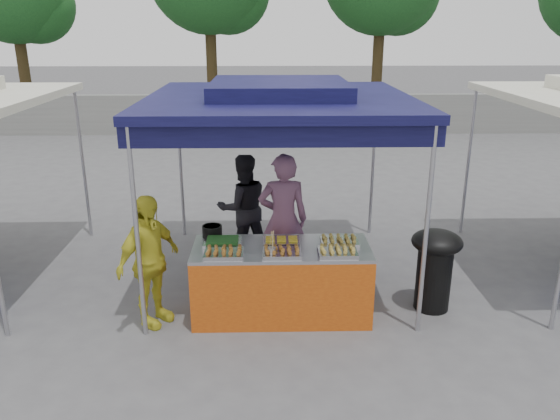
{
  "coord_description": "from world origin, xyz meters",
  "views": [
    {
      "loc": [
        -0.15,
        -5.76,
        3.22
      ],
      "look_at": [
        0.0,
        0.6,
        1.05
      ],
      "focal_mm": 35.0,
      "sensor_mm": 36.0,
      "label": 1
    }
  ],
  "objects_px": {
    "vendor_table": "(281,281)",
    "vendor_woman": "(283,220)",
    "customer_person": "(149,261)",
    "cooking_pot": "(212,231)",
    "wok_burner": "(435,263)",
    "helper_man": "(243,208)"
  },
  "relations": [
    {
      "from": "vendor_table",
      "to": "vendor_woman",
      "type": "xyz_separation_m",
      "value": [
        0.04,
        0.85,
        0.44
      ]
    },
    {
      "from": "vendor_table",
      "to": "vendor_woman",
      "type": "height_order",
      "value": "vendor_woman"
    },
    {
      "from": "vendor_table",
      "to": "customer_person",
      "type": "relative_size",
      "value": 1.32
    },
    {
      "from": "cooking_pot",
      "to": "customer_person",
      "type": "distance_m",
      "value": 0.83
    },
    {
      "from": "wok_burner",
      "to": "helper_man",
      "type": "bearing_deg",
      "value": 168.37
    },
    {
      "from": "cooking_pot",
      "to": "helper_man",
      "type": "xyz_separation_m",
      "value": [
        0.31,
        1.3,
        -0.15
      ]
    },
    {
      "from": "vendor_woman",
      "to": "customer_person",
      "type": "xyz_separation_m",
      "value": [
        -1.5,
        -1.01,
        -0.11
      ]
    },
    {
      "from": "cooking_pot",
      "to": "helper_man",
      "type": "bearing_deg",
      "value": 76.65
    },
    {
      "from": "cooking_pot",
      "to": "vendor_woman",
      "type": "relative_size",
      "value": 0.13
    },
    {
      "from": "vendor_woman",
      "to": "helper_man",
      "type": "bearing_deg",
      "value": -57.29
    },
    {
      "from": "vendor_table",
      "to": "cooking_pot",
      "type": "height_order",
      "value": "cooking_pot"
    },
    {
      "from": "vendor_table",
      "to": "wok_burner",
      "type": "distance_m",
      "value": 1.81
    },
    {
      "from": "cooking_pot",
      "to": "helper_man",
      "type": "distance_m",
      "value": 1.35
    },
    {
      "from": "vendor_woman",
      "to": "customer_person",
      "type": "height_order",
      "value": "vendor_woman"
    },
    {
      "from": "cooking_pot",
      "to": "customer_person",
      "type": "height_order",
      "value": "customer_person"
    },
    {
      "from": "wok_burner",
      "to": "vendor_woman",
      "type": "bearing_deg",
      "value": 179.16
    },
    {
      "from": "cooking_pot",
      "to": "vendor_woman",
      "type": "xyz_separation_m",
      "value": [
        0.85,
        0.52,
        -0.05
      ]
    },
    {
      "from": "cooking_pot",
      "to": "wok_burner",
      "type": "bearing_deg",
      "value": -4.91
    },
    {
      "from": "helper_man",
      "to": "customer_person",
      "type": "height_order",
      "value": "helper_man"
    },
    {
      "from": "vendor_table",
      "to": "cooking_pot",
      "type": "distance_m",
      "value": 1.0
    },
    {
      "from": "cooking_pot",
      "to": "wok_burner",
      "type": "distance_m",
      "value": 2.63
    },
    {
      "from": "vendor_table",
      "to": "wok_burner",
      "type": "xyz_separation_m",
      "value": [
        1.8,
        0.11,
        0.16
      ]
    }
  ]
}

